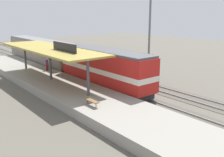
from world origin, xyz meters
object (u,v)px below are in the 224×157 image
(platform_bench, at_px, (92,101))
(locomotive, at_px, (104,68))
(passenger_carriage_single, at_px, (40,52))
(freight_car, at_px, (115,63))
(light_mast, at_px, (150,15))
(person_waiting, at_px, (47,64))

(platform_bench, relative_size, locomotive, 0.12)
(passenger_carriage_single, distance_m, freight_car, 15.15)
(platform_bench, distance_m, freight_car, 14.36)
(freight_car, bearing_deg, light_mast, -46.26)
(freight_car, bearing_deg, person_waiting, 141.66)
(platform_bench, xyz_separation_m, passenger_carriage_single, (6.00, 24.11, 0.97))
(locomotive, height_order, freight_car, locomotive)
(locomotive, xyz_separation_m, person_waiting, (-2.77, 9.40, -0.56))
(person_waiting, bearing_deg, locomotive, -73.56)
(platform_bench, bearing_deg, light_mast, 24.63)
(platform_bench, height_order, locomotive, locomotive)
(freight_car, distance_m, person_waiting, 9.40)
(locomotive, relative_size, light_mast, 1.23)
(locomotive, relative_size, freight_car, 1.20)
(platform_bench, xyz_separation_m, locomotive, (6.00, 6.11, 1.07))
(locomotive, bearing_deg, platform_bench, -134.49)
(freight_car, xyz_separation_m, person_waiting, (-7.37, 5.83, -0.12))
(locomotive, height_order, passenger_carriage_single, locomotive)
(passenger_carriage_single, relative_size, freight_car, 1.67)
(locomotive, distance_m, freight_car, 5.84)
(freight_car, height_order, light_mast, light_mast)
(person_waiting, bearing_deg, passenger_carriage_single, 72.14)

